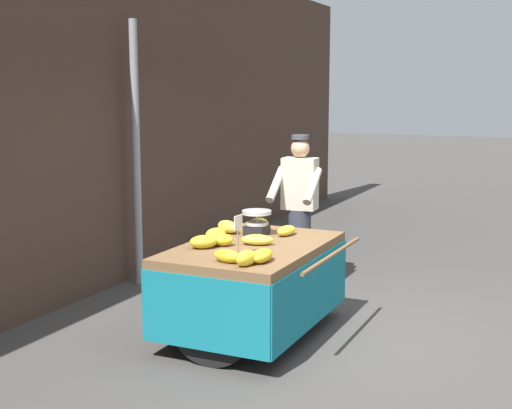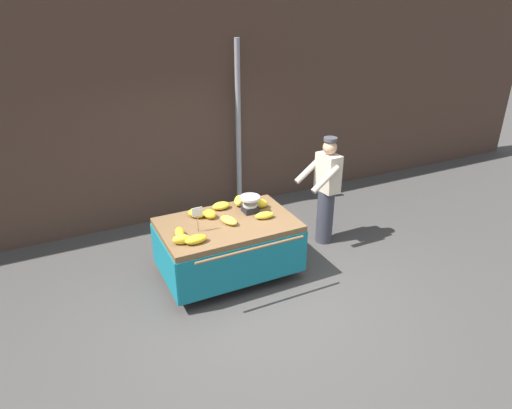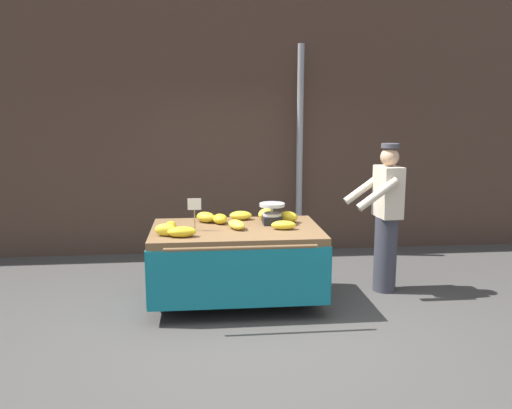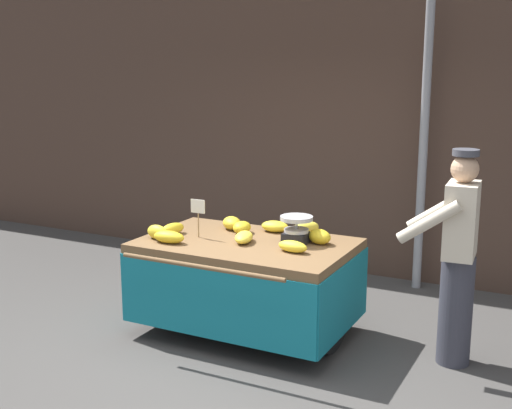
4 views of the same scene
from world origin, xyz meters
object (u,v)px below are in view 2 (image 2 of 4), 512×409
Objects in this scene: weighing_scale at (250,204)px; price_sign at (197,214)px; street_pole at (238,130)px; banana_bunch_5 at (229,220)px; vendor_person at (326,191)px; banana_bunch_0 at (180,233)px; banana_bunch_9 at (196,239)px; banana_bunch_7 at (221,206)px; banana_bunch_3 at (265,215)px; banana_bunch_2 at (181,239)px; banana_cart at (228,236)px; banana_bunch_8 at (260,203)px; banana_bunch_1 at (196,213)px; banana_bunch_6 at (210,214)px; banana_bunch_4 at (239,201)px.

price_sign is (-0.84, -0.22, 0.13)m from weighing_scale.
price_sign is (-1.47, -2.00, -0.40)m from street_pole.
vendor_person is at bearing 9.07° from banana_bunch_5.
banana_bunch_0 and banana_bunch_9 have the same top height.
street_pole is 1.89m from banana_bunch_7.
price_sign is 1.30× the size of banana_bunch_3.
price_sign is at bearing -126.31° from street_pole.
street_pole reaches higher than banana_bunch_2.
banana_cart is 8.08× the size of banana_bunch_8.
banana_bunch_0 reaches higher than banana_bunch_3.
banana_bunch_2 is at bearing -158.78° from banana_cart.
banana_bunch_0 is (-0.69, -0.10, 0.27)m from banana_cart.
banana_bunch_7 is at bearing 49.89° from banana_bunch_9.
price_sign is at bearing -106.42° from banana_bunch_1.
banana_bunch_0 is 0.62m from banana_bunch_6.
banana_bunch_1 reaches higher than banana_cart.
banana_bunch_9 is at bearing -124.88° from banana_bunch_6.
banana_bunch_1 is 0.70m from banana_bunch_4.
street_pole reaches higher than banana_bunch_0.
banana_bunch_1 reaches higher than banana_bunch_0.
banana_bunch_4 is 0.97× the size of banana_bunch_5.
banana_bunch_6 is at bearing 31.74° from banana_bunch_0.
banana_bunch_8 is at bearing -0.86° from banana_bunch_6.
banana_bunch_2 is 2.51m from vendor_person.
banana_bunch_9 is at bearing -130.11° from banana_bunch_7.
banana_bunch_2 is (-0.04, -0.18, 0.01)m from banana_bunch_0.
price_sign is 0.32m from banana_bunch_0.
banana_bunch_8 is at bearing -104.47° from street_pole.
banana_bunch_8 is at bearing 13.81° from banana_bunch_0.
street_pole is at bearing 65.96° from banana_bunch_4.
banana_bunch_5 is at bearing -86.99° from banana_cart.
banana_bunch_5 is at bearing -99.47° from banana_bunch_7.
banana_bunch_2 reaches higher than banana_bunch_3.
vendor_person is (1.73, 0.28, -0.02)m from banana_bunch_5.
banana_bunch_2 is at bearing -168.15° from vendor_person.
banana_bunch_8 is at bearing -45.36° from banana_bunch_4.
street_pole reaches higher than banana_bunch_9.
banana_bunch_1 is 0.88× the size of banana_bunch_4.
vendor_person reaches higher than price_sign.
vendor_person reaches higher than banana_bunch_6.
banana_bunch_6 is at bearing 47.43° from price_sign.
banana_bunch_3 is 1.08m from banana_bunch_9.
price_sign is 0.95m from banana_bunch_3.
price_sign is 1.33× the size of banana_bunch_7.
banana_bunch_9 is at bearing -125.04° from street_pole.
banana_bunch_0 is 0.56m from banana_bunch_1.
banana_cart is at bearing 9.26° from price_sign.
weighing_scale reaches higher than banana_bunch_2.
vendor_person reaches higher than banana_bunch_3.
banana_bunch_2 reaches higher than banana_bunch_4.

